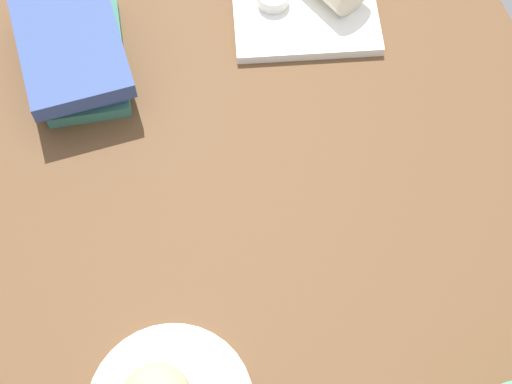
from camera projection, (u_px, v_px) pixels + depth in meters
dining_table at (271, 196)px, 107.20cm from camera, size 110.00×90.00×4.00cm
square_plate at (303, 0)px, 119.97cm from camera, size 26.60×26.60×1.60cm
book_stack at (75, 51)px, 111.37cm from camera, size 22.49×15.77×7.54cm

